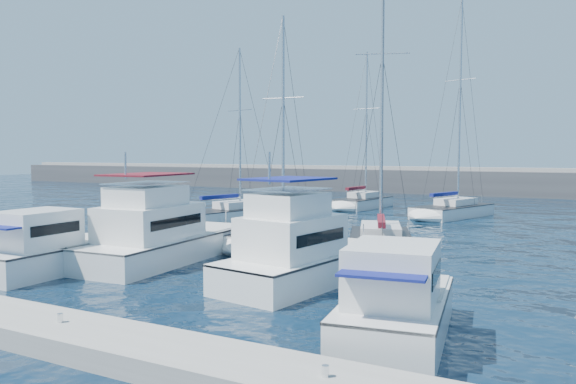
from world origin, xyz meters
The scene contains 14 objects.
ground centered at (0.00, 0.00, 0.00)m, with size 220.00×220.00×0.00m, color black.
breakwater centered at (0.00, 52.00, 1.05)m, with size 160.00×6.00×4.45m.
dock centered at (0.00, -11.00, 0.30)m, with size 40.00×2.20×0.60m, color gray.
dock_cleat_centre centered at (0.00, -11.00, 0.72)m, with size 0.16×0.16×0.25m, color silver.
dock_cleat_near_stbd centered at (8.00, -11.00, 0.72)m, with size 0.16×0.16×0.25m, color silver.
motor_yacht_port_outer centered at (-8.08, -4.89, 0.94)m, with size 2.88×6.64×3.20m.
motor_yacht_port_inner centered at (-5.53, -0.49, 1.13)m, with size 4.35×10.59×4.69m.
motor_yacht_stbd_inner centered at (2.62, -1.49, 1.13)m, with size 4.60×8.91×4.69m.
motor_yacht_stbd_outer centered at (8.05, -6.36, 0.94)m, with size 3.60×6.54×3.20m.
sailboat_mid_a centered at (-11.41, 14.64, 0.51)m, with size 5.06×8.38×13.64m.
sailboat_mid_c centered at (-2.84, 6.36, 0.52)m, with size 3.28×7.67×13.38m.
sailboat_mid_d centered at (3.40, 6.05, 0.54)m, with size 5.77×8.88×16.67m.
sailboat_back_a centered at (-6.26, 29.04, 0.54)m, with size 4.00×7.76×15.17m.
sailboat_back_b centered at (3.02, 25.36, 0.56)m, with size 5.61×8.68×18.06m.
Camera 1 is at (12.68, -21.40, 5.26)m, focal length 35.00 mm.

